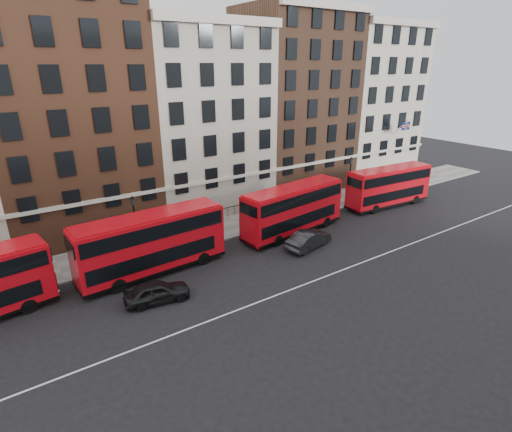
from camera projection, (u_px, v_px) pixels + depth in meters
ground at (309, 266)px, 31.61m from camera, size 120.00×120.00×0.00m
pavement at (239, 224)px, 39.69m from camera, size 80.00×5.00×0.15m
kerb at (253, 232)px, 37.76m from camera, size 80.00×0.30×0.16m
road_centre_line at (327, 276)px, 30.06m from camera, size 70.00×0.12×0.01m
building_terrace at (198, 112)px, 41.59m from camera, size 64.00×11.95×22.00m
bus_b at (151, 242)px, 29.71m from camera, size 11.35×3.37×4.71m
bus_c at (293, 208)px, 36.86m from camera, size 11.11×3.94×4.57m
bus_d at (389, 186)px, 44.02m from camera, size 10.58×3.27×4.38m
car_rear at (157, 292)px, 26.62m from camera, size 4.55×2.42×1.47m
car_front at (309, 239)px, 34.46m from camera, size 4.95×2.61×1.55m
lamp_post_left at (135, 224)px, 31.54m from camera, size 0.44×0.44×5.33m
lamp_post_right at (350, 178)px, 44.30m from camera, size 0.44×0.44×5.33m
traffic_light at (413, 171)px, 49.55m from camera, size 0.25×0.45×3.27m
iron_railings at (228, 212)px, 41.19m from camera, size 6.60×0.06×1.00m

